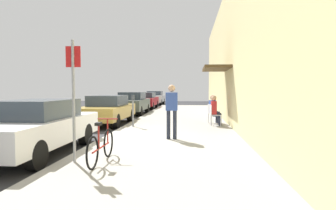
# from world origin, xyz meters

# --- Properties ---
(ground_plane) EXTENTS (60.00, 60.00, 0.00)m
(ground_plane) POSITION_xyz_m (0.00, 0.00, 0.00)
(ground_plane) COLOR #2D2D30
(sidewalk_slab) EXTENTS (4.50, 32.00, 0.12)m
(sidewalk_slab) POSITION_xyz_m (2.25, 2.00, 0.06)
(sidewalk_slab) COLOR #9E9B93
(sidewalk_slab) RESTS_ON ground_plane
(building_facade) EXTENTS (1.40, 32.00, 6.47)m
(building_facade) POSITION_xyz_m (4.65, 2.01, 3.23)
(building_facade) COLOR beige
(building_facade) RESTS_ON ground_plane
(parked_car_0) EXTENTS (1.80, 4.40, 1.41)m
(parked_car_0) POSITION_xyz_m (-1.10, -2.48, 0.73)
(parked_car_0) COLOR silver
(parked_car_0) RESTS_ON ground_plane
(parked_car_1) EXTENTS (1.80, 4.40, 1.38)m
(parked_car_1) POSITION_xyz_m (-1.10, 3.72, 0.72)
(parked_car_1) COLOR #A58433
(parked_car_1) RESTS_ON ground_plane
(parked_car_2) EXTENTS (1.80, 4.40, 1.48)m
(parked_car_2) POSITION_xyz_m (-1.10, 9.29, 0.76)
(parked_car_2) COLOR #47514C
(parked_car_2) RESTS_ON ground_plane
(parked_car_3) EXTENTS (1.80, 4.40, 1.39)m
(parked_car_3) POSITION_xyz_m (-1.10, 14.60, 0.73)
(parked_car_3) COLOR maroon
(parked_car_3) RESTS_ON ground_plane
(parked_car_4) EXTENTS (1.80, 4.40, 1.46)m
(parked_car_4) POSITION_xyz_m (-1.10, 20.94, 0.76)
(parked_car_4) COLOR silver
(parked_car_4) RESTS_ON ground_plane
(parking_meter) EXTENTS (0.12, 0.10, 1.32)m
(parking_meter) POSITION_xyz_m (0.45, 2.20, 0.89)
(parking_meter) COLOR slate
(parking_meter) RESTS_ON sidewalk_slab
(street_sign) EXTENTS (0.32, 0.06, 2.60)m
(street_sign) POSITION_xyz_m (0.40, -3.60, 1.64)
(street_sign) COLOR gray
(street_sign) RESTS_ON sidewalk_slab
(bicycle_0) EXTENTS (0.46, 1.71, 0.90)m
(bicycle_0) POSITION_xyz_m (0.99, -3.60, 0.48)
(bicycle_0) COLOR black
(bicycle_0) RESTS_ON sidewalk_slab
(cafe_chair_0) EXTENTS (0.45, 0.45, 0.87)m
(cafe_chair_0) POSITION_xyz_m (3.83, 2.76, 0.62)
(cafe_chair_0) COLOR silver
(cafe_chair_0) RESTS_ON sidewalk_slab
(seated_patron_0) EXTENTS (0.43, 0.36, 1.29)m
(seated_patron_0) POSITION_xyz_m (3.89, 2.76, 0.82)
(seated_patron_0) COLOR #232838
(seated_patron_0) RESTS_ON sidewalk_slab
(cafe_chair_1) EXTENTS (0.56, 0.56, 0.87)m
(cafe_chair_1) POSITION_xyz_m (3.84, 3.67, 0.62)
(cafe_chair_1) COLOR silver
(cafe_chair_1) RESTS_ON sidewalk_slab
(seated_patron_1) EXTENTS (0.51, 0.47, 1.29)m
(seated_patron_1) POSITION_xyz_m (3.90, 3.69, 0.82)
(seated_patron_1) COLOR #232838
(seated_patron_1) RESTS_ON sidewalk_slab
(pedestrian_standing) EXTENTS (0.36, 0.22, 1.70)m
(pedestrian_standing) POSITION_xyz_m (2.28, -0.65, 1.12)
(pedestrian_standing) COLOR #232838
(pedestrian_standing) RESTS_ON sidewalk_slab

